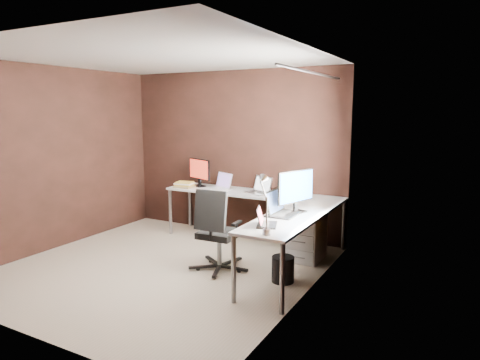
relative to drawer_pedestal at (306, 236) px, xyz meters
name	(u,v)px	position (x,y,z in m)	size (l,w,h in m)	color
room	(186,165)	(-1.09, -1.08, 0.98)	(3.60, 3.60, 2.50)	#BFAC95
desk	(261,205)	(-0.59, -0.11, 0.38)	(2.65, 2.25, 0.73)	silver
drawer_pedestal	(306,236)	(0.00, 0.00, 0.00)	(0.42, 0.50, 0.60)	silver
monitor_left	(199,171)	(-1.90, 0.41, 0.67)	(0.47, 0.22, 0.43)	black
monitor_right	(296,189)	(0.05, -0.51, 0.71)	(0.23, 0.58, 0.49)	black
laptop_white	(221,185)	(-1.50, 0.39, 0.48)	(0.42, 0.37, 0.24)	silver
laptop_silver	(260,190)	(-0.83, 0.35, 0.48)	(0.43, 0.38, 0.24)	silver
laptop_black_big	(280,209)	(-0.07, -0.68, 0.49)	(0.30, 0.42, 0.28)	black
laptop_black_small	(264,221)	(-0.03, -1.20, 0.47)	(0.28, 0.33, 0.19)	black
book_stack	(185,185)	(-2.04, 0.20, 0.47)	(0.30, 0.25, 0.09)	#988052
mouse_left	(186,186)	(-2.03, 0.22, 0.45)	(0.09, 0.06, 0.03)	black
mouse_corner	(272,196)	(-0.55, 0.15, 0.45)	(0.08, 0.05, 0.03)	black
desk_lamp	(264,196)	(0.07, -1.43, 0.79)	(0.19, 0.22, 0.57)	slate
office_chair	(218,246)	(-0.79, -0.88, -0.01)	(0.56, 0.56, 1.00)	black
wastebasket	(283,269)	(0.04, -0.84, -0.15)	(0.25, 0.25, 0.29)	black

